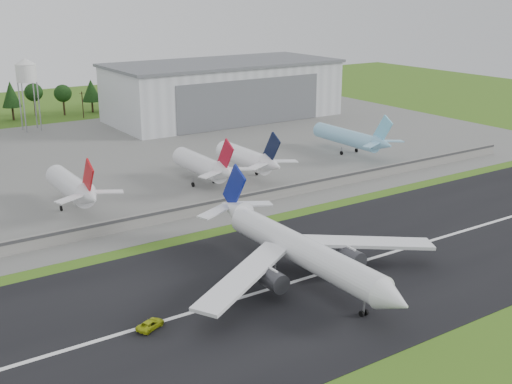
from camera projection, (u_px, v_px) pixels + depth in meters
ground at (332, 300)px, 119.79m from camera, size 600.00×600.00×0.00m
runway at (299, 280)px, 127.72m from camera, size 320.00×60.00×0.10m
runway_centerline at (299, 280)px, 127.70m from camera, size 220.00×1.00×0.02m
apron at (101, 162)px, 215.12m from camera, size 320.00×150.00×0.10m
blast_fence at (192, 210)px, 162.94m from camera, size 240.00×0.61×3.50m
hangar_east at (223, 90)px, 286.59m from camera, size 102.00×47.00×25.20m
water_tower at (26, 70)px, 256.76m from camera, size 8.40×8.40×29.40m
utility_poles at (34, 123)px, 278.70m from camera, size 230.00×3.00×12.00m
treeline at (25, 118)px, 290.62m from camera, size 320.00×16.00×22.00m
main_airliner at (304, 258)px, 126.31m from camera, size 57.29×59.04×18.17m
ground_vehicle at (150, 324)px, 109.31m from camera, size 5.97×4.49×1.51m
parked_jet_red_a at (74, 188)px, 166.65m from camera, size 7.36×31.29×16.78m
parked_jet_red_b at (205, 166)px, 187.21m from camera, size 7.36×31.29×16.75m
parked_jet_navy at (250, 159)px, 195.39m from camera, size 7.36×31.29×16.75m
parked_jet_skyblue at (352, 138)px, 223.70m from camera, size 7.36×37.29×16.57m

